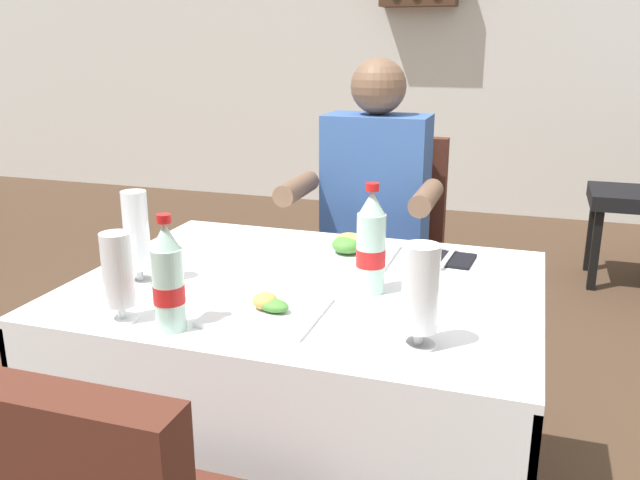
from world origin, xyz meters
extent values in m
cube|color=silver|center=(0.00, 3.84, 1.37)|extent=(11.00, 0.12, 2.74)
cube|color=white|center=(-0.11, -0.01, 0.72)|extent=(1.13, 0.87, 0.02)
cube|color=white|center=(-0.11, -0.44, 0.55)|extent=(1.13, 0.02, 0.32)
cube|color=white|center=(-0.11, 0.41, 0.55)|extent=(1.13, 0.02, 0.32)
cube|color=white|center=(-0.67, -0.01, 0.55)|extent=(0.02, 0.87, 0.32)
cube|color=white|center=(0.45, -0.01, 0.55)|extent=(0.02, 0.87, 0.32)
cube|color=#472D1E|center=(-0.62, -0.39, 0.36)|extent=(0.07, 0.07, 0.71)
cube|color=#472D1E|center=(-0.62, 0.36, 0.36)|extent=(0.07, 0.07, 0.71)
cube|color=#472D1E|center=(0.40, 0.36, 0.36)|extent=(0.07, 0.07, 0.71)
cube|color=#4C2319|center=(-0.11, 0.72, 0.49)|extent=(0.44, 0.44, 0.08)
cube|color=#4C2319|center=(-0.11, 0.97, 0.75)|extent=(0.42, 0.06, 0.44)
cube|color=black|center=(-0.28, 0.55, 0.23)|extent=(0.04, 0.04, 0.45)
cube|color=black|center=(0.06, 0.55, 0.23)|extent=(0.04, 0.04, 0.45)
cube|color=black|center=(-0.28, 0.89, 0.23)|extent=(0.04, 0.04, 0.45)
cube|color=black|center=(0.06, 0.89, 0.23)|extent=(0.04, 0.04, 0.45)
cylinder|color=#282D42|center=(-0.20, 0.52, 0.23)|extent=(0.10, 0.10, 0.45)
cylinder|color=#282D42|center=(-0.04, 0.52, 0.23)|extent=(0.10, 0.10, 0.45)
cube|color=#282D42|center=(-0.12, 0.68, 0.51)|extent=(0.34, 0.36, 0.12)
cube|color=#385B9E|center=(-0.12, 0.76, 0.82)|extent=(0.36, 0.20, 0.50)
sphere|color=brown|center=(-0.12, 0.76, 1.17)|extent=(0.19, 0.19, 0.19)
cylinder|color=brown|center=(-0.34, 0.53, 0.85)|extent=(0.07, 0.26, 0.07)
cylinder|color=brown|center=(0.09, 0.53, 0.85)|extent=(0.07, 0.26, 0.07)
cube|color=white|center=(-0.13, -0.23, 0.74)|extent=(0.24, 0.24, 0.01)
ellipsoid|color=#4C8E38|center=(-0.11, -0.24, 0.76)|extent=(0.09, 0.06, 0.03)
ellipsoid|color=gold|center=(-0.13, -0.23, 0.77)|extent=(0.06, 0.06, 0.04)
cube|color=white|center=(-0.06, 0.23, 0.74)|extent=(0.23, 0.23, 0.01)
ellipsoid|color=#4C8E38|center=(-0.07, 0.21, 0.77)|extent=(0.12, 0.12, 0.05)
ellipsoid|color=gold|center=(-0.06, 0.22, 0.78)|extent=(0.10, 0.06, 0.06)
cylinder|color=white|center=(0.22, -0.29, 0.74)|extent=(0.07, 0.07, 0.01)
cylinder|color=white|center=(0.22, -0.29, 0.76)|extent=(0.02, 0.02, 0.03)
cylinder|color=white|center=(0.22, -0.29, 0.86)|extent=(0.07, 0.07, 0.17)
cylinder|color=#C68928|center=(0.22, -0.29, 0.80)|extent=(0.07, 0.07, 0.06)
cylinder|color=white|center=(-0.41, -0.36, 0.74)|extent=(0.07, 0.07, 0.01)
cylinder|color=white|center=(-0.41, -0.36, 0.76)|extent=(0.02, 0.02, 0.03)
cylinder|color=white|center=(-0.41, -0.36, 0.85)|extent=(0.07, 0.07, 0.16)
cylinder|color=gold|center=(-0.41, -0.36, 0.81)|extent=(0.06, 0.06, 0.07)
cylinder|color=white|center=(-0.51, -0.14, 0.74)|extent=(0.07, 0.07, 0.01)
cylinder|color=white|center=(-0.51, -0.14, 0.76)|extent=(0.02, 0.02, 0.03)
cylinder|color=white|center=(-0.51, -0.14, 0.87)|extent=(0.06, 0.06, 0.20)
cylinder|color=black|center=(-0.51, -0.14, 0.84)|extent=(0.06, 0.06, 0.13)
cylinder|color=silver|center=(0.06, -0.03, 0.83)|extent=(0.07, 0.07, 0.19)
cylinder|color=red|center=(0.06, -0.03, 0.82)|extent=(0.07, 0.07, 0.04)
cone|color=silver|center=(0.06, -0.03, 0.95)|extent=(0.06, 0.06, 0.05)
cylinder|color=red|center=(0.06, -0.03, 0.99)|extent=(0.03, 0.03, 0.02)
cylinder|color=silver|center=(-0.29, -0.37, 0.82)|extent=(0.06, 0.06, 0.18)
cylinder|color=red|center=(-0.29, -0.37, 0.81)|extent=(0.07, 0.07, 0.04)
cone|color=silver|center=(-0.29, -0.37, 0.94)|extent=(0.06, 0.06, 0.05)
cylinder|color=red|center=(-0.29, -0.37, 0.97)|extent=(0.03, 0.03, 0.02)
cube|color=black|center=(0.19, 0.27, 0.74)|extent=(0.18, 0.14, 0.01)
cube|color=silver|center=(0.17, 0.27, 0.75)|extent=(0.03, 0.19, 0.01)
cube|color=silver|center=(0.20, 0.27, 0.75)|extent=(0.03, 0.19, 0.01)
cube|color=black|center=(0.93, 2.40, 0.49)|extent=(0.44, 0.44, 0.08)
cube|color=black|center=(0.76, 2.57, 0.23)|extent=(0.04, 0.04, 0.45)
cube|color=black|center=(0.76, 2.23, 0.23)|extent=(0.04, 0.04, 0.45)
camera|label=1|loc=(0.40, -1.48, 1.31)|focal=37.11mm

